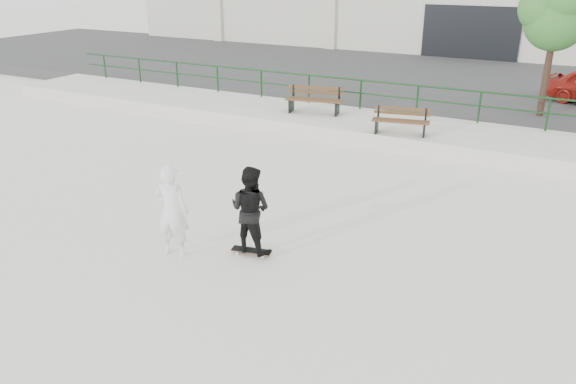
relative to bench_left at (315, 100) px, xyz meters
The scene contains 10 objects.
ground 9.82m from the bench_left, 77.21° to the right, with size 120.00×120.00×0.00m, color silver.
ledge 2.27m from the bench_left, ahead, with size 30.00×3.00×0.50m, color silver.
parking_strip 8.76m from the bench_left, 75.65° to the left, with size 60.00×14.00×0.50m, color #3A3A3A.
railing 2.52m from the bench_left, 30.27° to the left, with size 28.00×0.06×1.03m.
bench_left is the anchor object (origin of this frame).
bench_right 3.52m from the bench_left, 17.82° to the right, with size 1.74×0.82×0.77m.
tree 8.11m from the bench_left, 25.47° to the left, with size 2.49×2.21×4.42m.
skateboard 9.29m from the bench_left, 71.96° to the right, with size 0.80×0.36×0.09m.
standing_skater 9.25m from the bench_left, 71.96° to the right, with size 0.83×0.65×1.70m, color black.
seated_skater 9.62m from the bench_left, 80.64° to the right, with size 0.67×0.44×1.83m, color white.
Camera 1 is at (5.84, -7.41, 5.22)m, focal length 35.00 mm.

